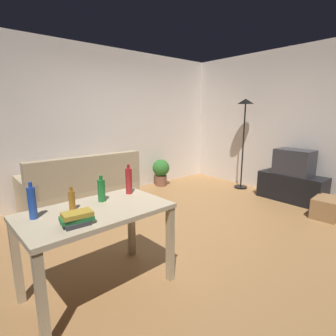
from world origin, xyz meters
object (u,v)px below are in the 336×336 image
Objects in this scene: bottle_blue at (32,202)px; book_stack at (76,218)px; bottle_amber at (72,200)px; potted_plant at (161,171)px; torchiere_lamp at (245,119)px; couch at (82,192)px; tv_stand at (291,187)px; tv at (294,162)px; bottle_green at (101,190)px; storage_box at (327,208)px; bottle_red at (129,181)px; desk at (96,221)px.

bottle_blue is 1.18× the size of book_stack.
potted_plant is at bearing 39.20° from bottle_amber.
book_stack is (-3.94, -1.29, -0.61)m from torchiere_lamp.
book_stack is (-0.91, -2.19, 0.50)m from couch.
book_stack is (-3.94, -0.24, 0.57)m from tv_stand.
bottle_green reaches higher than tv.
book_stack is at bearing 67.44° from couch.
book_stack is at bearing -105.41° from bottle_amber.
potted_plant reaches higher than storage_box.
tv_stand is 4.20m from bottle_blue.
book_stack reaches higher than storage_box.
couch is 7.19× the size of bottle_green.
tv is 3.00× the size of bottle_amber.
tv_stand is at bearing 90.00° from tv.
bottle_amber is at bearing -165.71° from torchiere_lamp.
bottle_red is at bearing 7.69° from bottle_amber.
couch is at bearing 67.44° from book_stack.
bottle_red is at bearing -134.74° from potted_plant.
bottle_red is at bearing -164.54° from torchiere_lamp.
torchiere_lamp reaches higher than bottle_green.
bottle_red is at bearing 87.44° from tv_stand.
tv reaches higher than book_stack.
couch reaches higher than tv_stand.
bottle_red is (-0.23, -1.80, 0.58)m from couch.
torchiere_lamp is 3.73m from bottle_green.
bottle_green is 0.51m from book_stack.
couch is 8.68× the size of bottle_amber.
bottle_amber reaches higher than tv_stand.
tv is 2.04× the size of bottle_red.
storage_box is at bearing -7.41° from book_stack.
bottle_red reaches higher than desk.
couch is 2.42m from book_stack.
storage_box is at bearing -16.33° from bottle_red.
torchiere_lamp is at bearing 15.46° from bottle_red.
desk is at bearing -131.08° from bottle_green.
bottle_blue is 0.30m from bottle_amber.
torchiere_lamp reaches higher than couch.
book_stack is (-3.59, 0.47, 0.66)m from storage_box.
bottle_amber is at bearing -1.95° from bottle_blue.
torchiere_lamp is at bearing 13.19° from bottle_blue.
bottle_red reaches higher than couch.
tv_stand is 3.33m from bottle_red.
tv reaches higher than desk.
bottle_red is (0.31, 0.04, 0.03)m from bottle_green.
bottle_blue is at bearing 88.96° from tv.
tv is at bearing 3.48° from book_stack.
storage_box is (2.68, -2.65, -0.16)m from couch.
bottle_amber reaches higher than couch.
desk is 0.52m from bottle_blue.
desk is 2.56× the size of storage_box.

